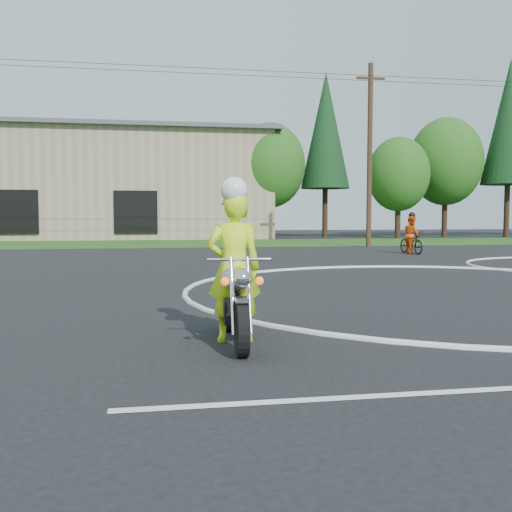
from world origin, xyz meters
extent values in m
cube|color=#1E4714|center=(0.00, 27.00, 0.01)|extent=(120.00, 10.00, 0.02)
torus|color=silver|center=(0.00, 3.00, 0.01)|extent=(12.12, 12.12, 0.12)
cylinder|color=black|center=(-5.56, -2.27, 0.34)|extent=(0.16, 0.69, 0.69)
cylinder|color=black|center=(-5.50, -0.67, 0.34)|extent=(0.16, 0.69, 0.69)
cube|color=black|center=(-5.53, -1.41, 0.46)|extent=(0.34, 0.64, 0.34)
ellipsoid|color=#9D9CA0|center=(-5.54, -1.64, 0.89)|extent=(0.44, 0.75, 0.32)
cube|color=black|center=(-5.52, -1.07, 0.85)|extent=(0.32, 0.70, 0.11)
cylinder|color=white|center=(-5.66, -2.17, 0.74)|extent=(0.07, 0.41, 0.92)
cylinder|color=silver|center=(-5.45, -2.18, 0.74)|extent=(0.07, 0.41, 0.92)
cube|color=white|center=(-5.56, -2.29, 0.71)|extent=(0.17, 0.26, 0.06)
cylinder|color=silver|center=(-5.55, -1.98, 1.17)|extent=(0.80, 0.07, 0.04)
sphere|color=silver|center=(-5.57, -2.38, 0.97)|extent=(0.21, 0.21, 0.21)
sphere|color=#FF640C|center=(-5.77, -2.35, 0.94)|extent=(0.10, 0.10, 0.10)
sphere|color=#FF620C|center=(-5.36, -2.37, 0.94)|extent=(0.10, 0.10, 0.10)
cylinder|color=silver|center=(-5.33, -0.96, 0.34)|extent=(0.13, 0.92, 0.09)
imported|color=#D0FB1A|center=(-5.53, -1.37, 1.01)|extent=(0.76, 0.51, 2.02)
sphere|color=white|center=(-5.53, -1.42, 2.05)|extent=(0.36, 0.36, 0.36)
imported|color=black|center=(4.85, 15.28, 0.52)|extent=(0.82, 2.01, 1.03)
imported|color=#E74F0C|center=(4.85, 15.28, 0.86)|extent=(0.71, 0.88, 1.72)
sphere|color=black|center=(4.85, 15.28, 1.75)|extent=(0.30, 0.30, 0.30)
cone|color=#EF4C0C|center=(-4.76, 4.50, 0.15)|extent=(0.22, 0.22, 0.30)
cube|color=#EF4C0C|center=(-4.76, 4.50, 0.01)|extent=(0.24, 0.24, 0.03)
cube|color=tan|center=(-18.00, 40.00, 4.00)|extent=(40.00, 16.00, 8.00)
cube|color=#4C4C51|center=(-18.00, 40.00, 8.15)|extent=(41.00, 17.00, 0.30)
cube|color=black|center=(-16.00, 31.90, 2.00)|extent=(3.00, 0.16, 3.00)
cube|color=black|center=(-8.00, 31.90, 2.00)|extent=(3.00, 0.16, 3.00)
cylinder|color=#382619|center=(2.00, 34.00, 1.62)|extent=(0.44, 0.44, 3.24)
ellipsoid|color=#1E5116|center=(2.00, 34.00, 5.58)|extent=(5.40, 5.40, 6.48)
cylinder|color=#382619|center=(7.00, 36.00, 1.98)|extent=(0.44, 0.44, 3.96)
cone|color=black|center=(7.00, 36.00, 8.63)|extent=(3.96, 3.96, 9.35)
cylinder|color=#382619|center=(12.00, 33.00, 1.44)|extent=(0.44, 0.44, 2.88)
ellipsoid|color=#1E5116|center=(12.00, 33.00, 4.96)|extent=(4.80, 4.80, 5.76)
cylinder|color=#382619|center=(17.00, 35.00, 1.80)|extent=(0.44, 0.44, 3.60)
ellipsoid|color=#1E5116|center=(17.00, 35.00, 6.20)|extent=(6.00, 6.00, 7.20)
cylinder|color=#382619|center=(22.00, 34.00, 2.16)|extent=(0.44, 0.44, 4.32)
cone|color=black|center=(22.00, 34.00, 9.42)|extent=(4.32, 4.32, 10.20)
cylinder|color=#382619|center=(-2.00, 35.00, 1.44)|extent=(0.44, 0.44, 2.88)
ellipsoid|color=#1E5116|center=(-2.00, 35.00, 4.96)|extent=(4.80, 4.80, 5.76)
cylinder|color=#473321|center=(5.00, 21.00, 5.00)|extent=(0.28, 0.28, 10.00)
cube|color=#473321|center=(5.00, 21.00, 9.20)|extent=(1.60, 0.12, 0.12)
cylinder|color=black|center=(-5.00, 20.45, 9.20)|extent=(20.00, 0.02, 0.02)
cylinder|color=black|center=(-5.00, 21.55, 9.20)|extent=(20.00, 0.02, 0.02)
camera|label=1|loc=(-6.56, -9.01, 1.71)|focal=40.00mm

